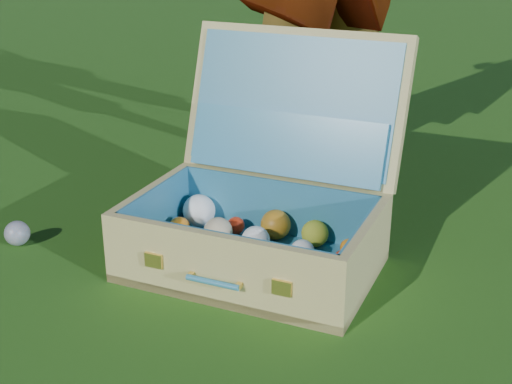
{
  "coord_description": "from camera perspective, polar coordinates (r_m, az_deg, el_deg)",
  "views": [
    {
      "loc": [
        0.23,
        -1.68,
        0.87
      ],
      "look_at": [
        0.03,
        0.0,
        0.18
      ],
      "focal_mm": 50.0,
      "sensor_mm": 36.0,
      "label": 1
    }
  ],
  "objects": [
    {
      "name": "suitcase",
      "position": [
        1.85,
        0.75,
        -0.57
      ],
      "size": [
        0.75,
        0.73,
        0.56
      ],
      "rotation": [
        0.0,
        0.0,
        -0.29
      ],
      "color": "#D5C272",
      "rests_on": "ground"
    },
    {
      "name": "stray_ball",
      "position": [
        2.06,
        -18.56,
        -3.15
      ],
      "size": [
        0.07,
        0.07,
        0.07
      ],
      "primitive_type": "sphere",
      "color": "teal",
      "rests_on": "ground"
    },
    {
      "name": "ground",
      "position": [
        1.91,
        -0.83,
        -5.11
      ],
      "size": [
        60.0,
        60.0,
        0.0
      ],
      "primitive_type": "plane",
      "color": "#215114",
      "rests_on": "ground"
    }
  ]
}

